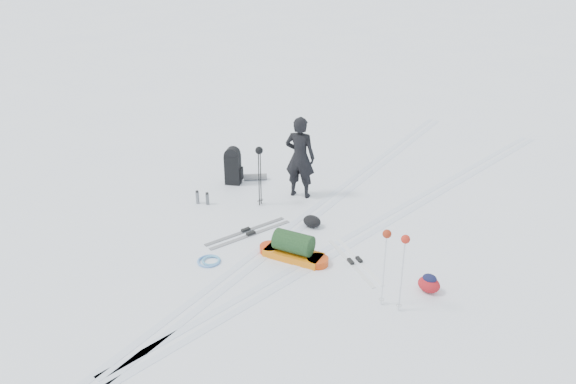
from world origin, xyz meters
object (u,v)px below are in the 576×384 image
at_px(ski_poles_black, 259,158).
at_px(skier, 300,157).
at_px(pulk_sled, 293,249).
at_px(expedition_rucksack, 236,167).

bearing_deg(ski_poles_black, skier, 89.29).
bearing_deg(pulk_sled, ski_poles_black, 134.90).
distance_m(pulk_sled, expedition_rucksack, 3.77).
relative_size(pulk_sled, ski_poles_black, 1.04).
distance_m(skier, pulk_sled, 2.89).
distance_m(expedition_rucksack, ski_poles_black, 1.54).
xyz_separation_m(expedition_rucksack, ski_poles_black, (1.23, -0.59, 0.71)).
distance_m(skier, ski_poles_black, 1.04).
bearing_deg(expedition_rucksack, ski_poles_black, -51.59).
xyz_separation_m(skier, pulk_sled, (1.51, -2.35, -0.75)).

